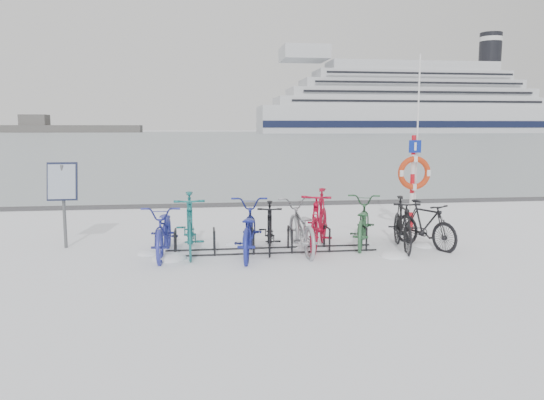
# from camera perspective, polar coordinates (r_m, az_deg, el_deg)

# --- Properties ---
(ground) EXTENTS (900.00, 900.00, 0.00)m
(ground) POSITION_cam_1_polar(r_m,az_deg,el_deg) (10.14, -0.07, -5.53)
(ground) COLOR white
(ground) RESTS_ON ground
(ice_sheet) EXTENTS (400.00, 298.00, 0.02)m
(ice_sheet) POSITION_cam_1_polar(r_m,az_deg,el_deg) (164.80, -7.28, 6.92)
(ice_sheet) COLOR #9FACB3
(ice_sheet) RESTS_ON ground
(quay_edge) EXTENTS (400.00, 0.25, 0.10)m
(quay_edge) POSITION_cam_1_polar(r_m,az_deg,el_deg) (15.90, -2.89, -0.49)
(quay_edge) COLOR #3F3F42
(quay_edge) RESTS_ON ground
(bike_rack) EXTENTS (4.00, 0.48, 0.46)m
(bike_rack) POSITION_cam_1_polar(r_m,az_deg,el_deg) (10.10, -0.07, -4.54)
(bike_rack) COLOR black
(bike_rack) RESTS_ON ground
(info_board) EXTENTS (0.56, 0.23, 1.68)m
(info_board) POSITION_cam_1_polar(r_m,az_deg,el_deg) (10.97, -21.61, 1.35)
(info_board) COLOR #595B5E
(info_board) RESTS_ON ground
(lifebuoy_station) EXTENTS (0.76, 0.22, 3.94)m
(lifebuoy_station) POSITION_cam_1_polar(r_m,az_deg,el_deg) (12.30, 15.03, 2.80)
(lifebuoy_station) COLOR red
(lifebuoy_station) RESTS_ON ground
(cruise_ferry) EXTENTS (128.19, 24.20, 42.12)m
(cruise_ferry) POSITION_cam_1_polar(r_m,az_deg,el_deg) (234.08, 14.45, 9.79)
(cruise_ferry) COLOR silver
(cruise_ferry) RESTS_ON ground
(bike_0) EXTENTS (0.76, 1.96, 1.01)m
(bike_0) POSITION_cam_1_polar(r_m,az_deg,el_deg) (9.93, -11.49, -2.99)
(bike_0) COLOR #2D3299
(bike_0) RESTS_ON ground
(bike_1) EXTENTS (0.59, 1.95, 1.16)m
(bike_1) POSITION_cam_1_polar(r_m,az_deg,el_deg) (10.02, -8.84, -2.39)
(bike_1) COLOR #19696A
(bike_1) RESTS_ON ground
(bike_2) EXTENTS (0.98, 2.08, 1.05)m
(bike_2) POSITION_cam_1_polar(r_m,az_deg,el_deg) (9.74, -2.62, -2.94)
(bike_2) COLOR navy
(bike_2) RESTS_ON ground
(bike_3) EXTENTS (0.66, 1.64, 0.96)m
(bike_3) POSITION_cam_1_polar(r_m,az_deg,el_deg) (10.15, -0.25, -2.74)
(bike_3) COLOR black
(bike_3) RESTS_ON ground
(bike_4) EXTENTS (0.76, 1.95, 1.01)m
(bike_4) POSITION_cam_1_polar(r_m,az_deg,el_deg) (10.04, 3.10, -2.73)
(bike_4) COLOR #97989E
(bike_4) RESTS_ON ground
(bike_5) EXTENTS (1.23, 2.05, 1.19)m
(bike_5) POSITION_cam_1_polar(r_m,az_deg,el_deg) (10.31, 5.09, -1.97)
(bike_5) COLOR #A20B25
(bike_5) RESTS_ON ground
(bike_6) EXTENTS (1.28, 2.01, 0.99)m
(bike_6) POSITION_cam_1_polar(r_m,az_deg,el_deg) (10.77, 9.66, -2.16)
(bike_6) COLOR #2C5E38
(bike_6) RESTS_ON ground
(bike_7) EXTENTS (0.81, 1.80, 1.05)m
(bike_7) POSITION_cam_1_polar(r_m,az_deg,el_deg) (10.53, 13.87, -2.36)
(bike_7) COLOR black
(bike_7) RESTS_ON ground
(bike_8) EXTENTS (1.05, 1.64, 0.96)m
(bike_8) POSITION_cam_1_polar(r_m,az_deg,el_deg) (10.82, 16.14, -2.40)
(bike_8) COLOR black
(bike_8) RESTS_ON ground
(snow_drifts) EXTENTS (5.80, 1.85, 0.22)m
(snow_drifts) POSITION_cam_1_polar(r_m,az_deg,el_deg) (9.98, 0.56, -5.75)
(snow_drifts) COLOR white
(snow_drifts) RESTS_ON ground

